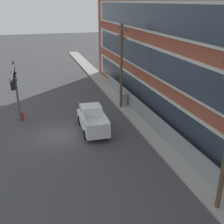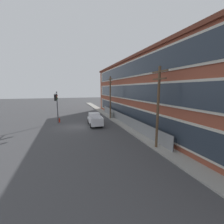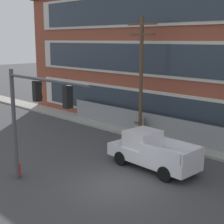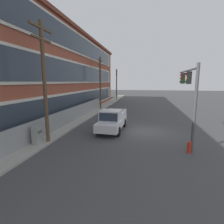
# 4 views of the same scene
# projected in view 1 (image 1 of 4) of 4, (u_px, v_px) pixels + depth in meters

# --- Properties ---
(ground_plane) EXTENTS (160.00, 160.00, 0.00)m
(ground_plane) POSITION_uv_depth(u_px,v_px,m) (55.00, 136.00, 23.34)
(ground_plane) COLOR #424244
(sidewalk_building_side) EXTENTS (80.00, 1.95, 0.16)m
(sidewalk_building_side) POSITION_uv_depth(u_px,v_px,m) (144.00, 124.00, 25.43)
(sidewalk_building_side) COLOR #9E9B93
(sidewalk_building_side) RESTS_ON ground
(chain_link_fence) EXTENTS (26.04, 0.06, 1.73)m
(chain_link_fence) POSITION_uv_depth(u_px,v_px,m) (147.00, 116.00, 25.16)
(chain_link_fence) COLOR gray
(chain_link_fence) RESTS_ON ground
(traffic_signal_mast) EXTENTS (5.82, 0.43, 5.63)m
(traffic_signal_mast) POSITION_uv_depth(u_px,v_px,m) (15.00, 84.00, 23.31)
(traffic_signal_mast) COLOR #4C4C51
(traffic_signal_mast) RESTS_ON ground
(pickup_truck_white) EXTENTS (5.38, 2.14, 2.03)m
(pickup_truck_white) POSITION_uv_depth(u_px,v_px,m) (92.00, 120.00, 24.19)
(pickup_truck_white) COLOR silver
(pickup_truck_white) RESTS_ON ground
(utility_pole_near_corner) EXTENTS (2.49, 0.26, 8.52)m
(utility_pole_near_corner) POSITION_uv_depth(u_px,v_px,m) (121.00, 64.00, 27.60)
(utility_pole_near_corner) COLOR brown
(utility_pole_near_corner) RESTS_ON ground
(electrical_cabinet) EXTENTS (0.68, 0.46, 1.45)m
(electrical_cabinet) POSITION_uv_depth(u_px,v_px,m) (124.00, 100.00, 29.70)
(electrical_cabinet) COLOR #939993
(electrical_cabinet) RESTS_ON ground
(fire_hydrant) EXTENTS (0.24, 0.24, 0.78)m
(fire_hydrant) POSITION_uv_depth(u_px,v_px,m) (23.00, 116.00, 26.50)
(fire_hydrant) COLOR red
(fire_hydrant) RESTS_ON ground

